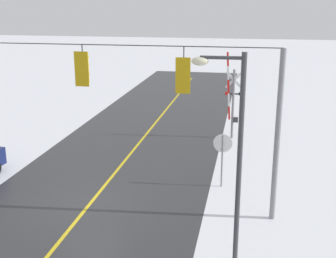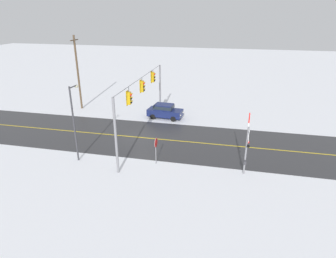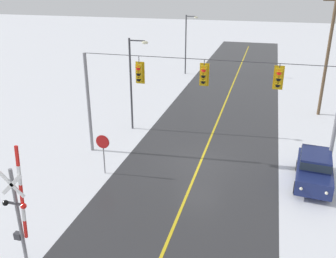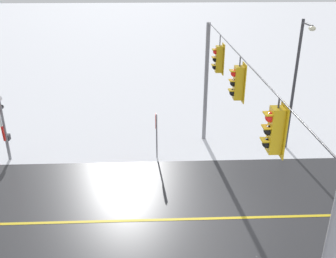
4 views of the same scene
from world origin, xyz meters
The scene contains 9 objects.
ground_plane centered at (0.00, 0.00, 0.00)m, with size 160.00×160.00×0.00m, color white.
road_asphalt centered at (0.00, 6.00, 0.00)m, with size 9.00×80.00×0.01m, color #303033.
lane_centre_line centered at (0.00, 6.00, 0.01)m, with size 0.14×72.00×0.01m, color gold.
signal_span centered at (0.04, -0.01, 4.26)m, with size 14.20×0.47×6.22m.
stop_sign centered at (-4.96, -2.62, 1.71)m, with size 0.80×0.09×2.35m.
railroad_crossing centered at (-5.02, -9.83, 2.32)m, with size 0.98×0.31×4.95m.
parked_car_navy centered at (6.22, -0.74, 0.95)m, with size 2.13×4.32×1.74m.
streetlamp_near centered at (-5.59, 4.14, 3.92)m, with size 1.39×0.28×6.50m.
utility_pole centered at (7.61, 10.92, 4.79)m, with size 1.80×0.24×9.32m.
Camera 2 is at (-25.96, -8.31, 11.96)m, focal length 31.10 mm.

